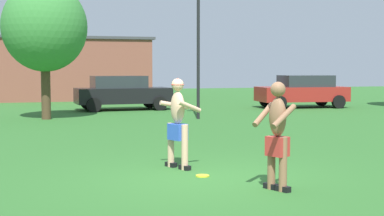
{
  "coord_description": "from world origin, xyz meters",
  "views": [
    {
      "loc": [
        -2.87,
        -9.15,
        1.97
      ],
      "look_at": [
        0.35,
        1.9,
        1.11
      ],
      "focal_mm": 51.48,
      "sensor_mm": 36.0,
      "label": 1
    }
  ],
  "objects_px": {
    "lamp_post": "(198,24)",
    "tree_left_field": "(45,27)",
    "player_in_red": "(277,133)",
    "car_black_far_end": "(122,92)",
    "player_with_cap": "(178,118)",
    "frisbee": "(203,176)",
    "car_red_mid_lot": "(303,91)"
  },
  "relations": [
    {
      "from": "car_red_mid_lot",
      "to": "lamp_post",
      "type": "relative_size",
      "value": 0.75
    },
    {
      "from": "car_red_mid_lot",
      "to": "player_with_cap",
      "type": "bearing_deg",
      "value": -125.59
    },
    {
      "from": "car_red_mid_lot",
      "to": "frisbee",
      "type": "bearing_deg",
      "value": -123.31
    },
    {
      "from": "player_with_cap",
      "to": "car_black_far_end",
      "type": "distance_m",
      "value": 15.01
    },
    {
      "from": "car_black_far_end",
      "to": "tree_left_field",
      "type": "distance_m",
      "value": 5.75
    },
    {
      "from": "player_in_red",
      "to": "tree_left_field",
      "type": "height_order",
      "value": "tree_left_field"
    },
    {
      "from": "player_with_cap",
      "to": "frisbee",
      "type": "relative_size",
      "value": 7.07
    },
    {
      "from": "car_red_mid_lot",
      "to": "tree_left_field",
      "type": "relative_size",
      "value": 0.85
    },
    {
      "from": "lamp_post",
      "to": "tree_left_field",
      "type": "height_order",
      "value": "lamp_post"
    },
    {
      "from": "car_red_mid_lot",
      "to": "tree_left_field",
      "type": "distance_m",
      "value": 12.78
    },
    {
      "from": "player_with_cap",
      "to": "player_in_red",
      "type": "xyz_separation_m",
      "value": [
        1.03,
        -2.31,
        -0.06
      ]
    },
    {
      "from": "player_in_red",
      "to": "lamp_post",
      "type": "height_order",
      "value": "lamp_post"
    },
    {
      "from": "tree_left_field",
      "to": "frisbee",
      "type": "bearing_deg",
      "value": -78.69
    },
    {
      "from": "car_black_far_end",
      "to": "lamp_post",
      "type": "xyz_separation_m",
      "value": [
        2.1,
        -5.21,
        2.76
      ]
    },
    {
      "from": "player_in_red",
      "to": "tree_left_field",
      "type": "relative_size",
      "value": 0.34
    },
    {
      "from": "player_in_red",
      "to": "car_black_far_end",
      "type": "height_order",
      "value": "player_in_red"
    },
    {
      "from": "player_with_cap",
      "to": "car_black_far_end",
      "type": "bearing_deg",
      "value": 85.13
    },
    {
      "from": "tree_left_field",
      "to": "lamp_post",
      "type": "bearing_deg",
      "value": -14.71
    },
    {
      "from": "player_in_red",
      "to": "frisbee",
      "type": "height_order",
      "value": "player_in_red"
    },
    {
      "from": "lamp_post",
      "to": "tree_left_field",
      "type": "relative_size",
      "value": 1.14
    },
    {
      "from": "player_with_cap",
      "to": "tree_left_field",
      "type": "relative_size",
      "value": 0.34
    },
    {
      "from": "car_black_far_end",
      "to": "tree_left_field",
      "type": "bearing_deg",
      "value": -132.88
    },
    {
      "from": "tree_left_field",
      "to": "car_black_far_end",
      "type": "bearing_deg",
      "value": 47.12
    },
    {
      "from": "lamp_post",
      "to": "car_black_far_end",
      "type": "bearing_deg",
      "value": 111.93
    },
    {
      "from": "player_in_red",
      "to": "frisbee",
      "type": "bearing_deg",
      "value": 120.03
    },
    {
      "from": "player_in_red",
      "to": "lamp_post",
      "type": "bearing_deg",
      "value": 78.98
    },
    {
      "from": "player_with_cap",
      "to": "lamp_post",
      "type": "distance_m",
      "value": 10.64
    },
    {
      "from": "lamp_post",
      "to": "tree_left_field",
      "type": "xyz_separation_m",
      "value": [
        -5.58,
        1.47,
        -0.12
      ]
    },
    {
      "from": "player_with_cap",
      "to": "frisbee",
      "type": "height_order",
      "value": "player_with_cap"
    },
    {
      "from": "player_with_cap",
      "to": "tree_left_field",
      "type": "xyz_separation_m",
      "value": [
        -2.21,
        11.21,
        2.48
      ]
    },
    {
      "from": "frisbee",
      "to": "player_in_red",
      "type": "bearing_deg",
      "value": -59.97
    },
    {
      "from": "player_in_red",
      "to": "lamp_post",
      "type": "relative_size",
      "value": 0.3
    }
  ]
}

